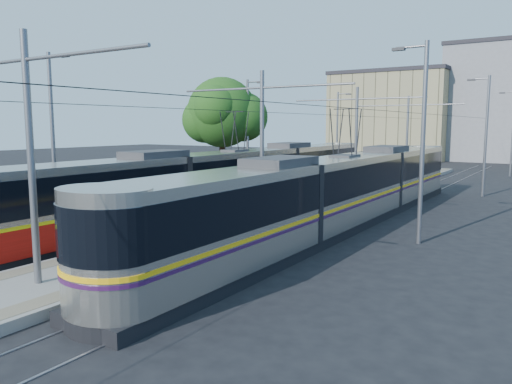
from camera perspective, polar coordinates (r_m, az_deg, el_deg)
The scene contains 13 objects.
ground at distance 18.20m, azimuth -12.96°, elevation -7.71°, with size 160.00×160.00×0.00m, color black.
platform at distance 32.14m, azimuth 9.23°, elevation -0.70°, with size 4.00×50.00×0.30m, color gray.
tactile_strip_left at distance 32.72m, azimuth 6.91°, elevation -0.24°, with size 0.70×50.00×0.01m, color gray.
tactile_strip_right at distance 31.58m, azimuth 11.65°, elevation -0.63°, with size 0.70×50.00×0.01m, color gray.
rails at distance 32.16m, azimuth 9.23°, elevation -0.94°, with size 8.71×70.00×0.03m.
track_arrow at distance 19.26m, azimuth -27.08°, elevation -7.49°, with size 1.20×5.00×0.01m, color silver.
tram_left at distance 28.35m, azimuth -2.43°, elevation 1.45°, with size 2.43×31.85×5.50m.
tram_right at distance 23.68m, azimuth 10.03°, elevation 0.49°, with size 2.43×30.09×5.50m.
catenary at distance 29.22m, azimuth 7.16°, elevation 7.12°, with size 9.20×70.00×7.00m.
street_lamps at distance 35.52m, azimuth 11.97°, elevation 6.54°, with size 15.18×38.22×8.00m.
shelter at distance 26.96m, azimuth 5.64°, elevation 0.60°, with size 0.96×1.17×2.23m.
tree at distance 37.37m, azimuth -3.26°, elevation 8.91°, with size 5.70×5.27×8.28m.
building_left at distance 75.67m, azimuth 15.51°, elevation 8.44°, with size 16.32×12.24×12.35m.
Camera 1 is at (12.65, -12.19, 4.75)m, focal length 35.00 mm.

